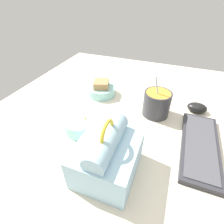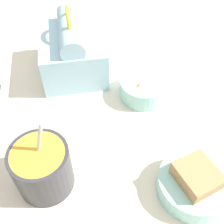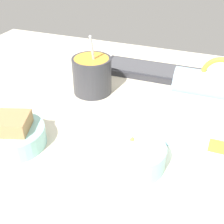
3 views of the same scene
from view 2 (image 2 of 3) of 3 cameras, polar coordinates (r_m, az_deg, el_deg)
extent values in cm
cube|color=beige|center=(66.09, -0.57, -3.26)|extent=(140.00, 110.00, 2.00)
cube|color=#9EC6DB|center=(76.09, -7.89, 11.49)|extent=(19.02, 16.19, 10.67)
cylinder|color=#9EC6DB|center=(72.09, -8.49, 15.84)|extent=(18.07, 5.87, 5.87)
cube|color=yellow|center=(80.61, -1.98, 12.27)|extent=(5.32, 0.30, 3.20)
torus|color=yellow|center=(70.69, -8.74, 17.62)|extent=(7.66, 1.00, 7.66)
cylinder|color=#333338|center=(54.66, -13.92, -11.09)|extent=(10.92, 10.92, 10.33)
cylinder|color=gold|center=(50.60, -14.93, -8.35)|extent=(9.61, 9.61, 0.60)
cylinder|color=silver|center=(49.82, -14.63, -6.62)|extent=(0.70, 3.55, 11.70)
cylinder|color=#93D1CC|center=(57.12, 16.09, -14.03)|extent=(13.54, 13.54, 4.19)
cube|color=#A87F51|center=(55.14, 16.60, -12.94)|extent=(9.18, 8.74, 5.87)
cylinder|color=#93D1CC|center=(70.51, 6.36, 4.85)|extent=(11.68, 11.68, 4.83)
ellipsoid|color=white|center=(71.14, 6.79, 6.56)|extent=(3.18, 3.18, 3.74)
cone|color=#EFBC47|center=(68.23, 5.42, 4.65)|extent=(5.28, 5.28, 4.11)
sphere|color=#4C5623|center=(71.67, 9.04, 5.35)|extent=(1.40, 1.40, 1.40)
sphere|color=#4C5623|center=(71.82, 8.41, 5.56)|extent=(1.40, 1.40, 1.40)
camera|label=1|loc=(0.90, -24.25, 42.56)|focal=28.00mm
camera|label=3|loc=(0.82, 41.68, 32.27)|focal=45.00mm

